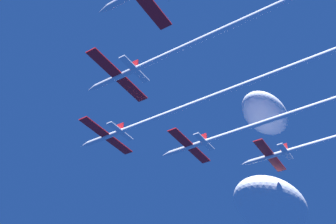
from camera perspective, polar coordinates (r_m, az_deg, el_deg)
The scene contains 6 objects.
jet_lead at distance 101.36m, azimuth 1.71°, elevation 0.46°, with size 19.93×76.11×3.30m.
jet_left_wing at distance 87.41m, azimuth 3.00°, elevation 9.40°, with size 19.93×66.48×3.30m.
jet_right_wing at distance 109.37m, azimuth 11.87°, elevation -1.87°, with size 19.93×67.28×3.30m.
jet_right_outer at distance 120.61m, azimuth 21.97°, elevation -3.41°, with size 19.93×64.10×3.30m.
cloud_wispy at distance 146.15m, azimuth 14.33°, elevation -12.69°, with size 39.82×21.90×13.94m, color white.
cloud_puffy at distance 164.01m, azimuth 13.46°, elevation -0.27°, with size 28.44×15.64×9.95m, color white.
Camera 1 is at (-69.25, -63.11, -63.18)m, focal length 43.52 mm.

